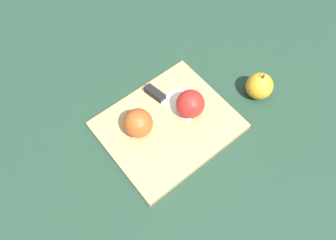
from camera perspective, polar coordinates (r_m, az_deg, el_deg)
name	(u,v)px	position (r m, az deg, el deg)	size (l,w,h in m)	color
ground_plane	(168,127)	(0.84, 0.00, -1.24)	(4.00, 4.00, 0.00)	#1E3828
cutting_board	(168,125)	(0.83, 0.00, -0.96)	(0.34, 0.29, 0.02)	tan
apple_half_left	(138,123)	(0.79, -5.25, -0.56)	(0.07, 0.07, 0.07)	#AD4C1E
apple_half_right	(190,104)	(0.82, 3.93, 2.82)	(0.07, 0.07, 0.07)	red
knife	(158,96)	(0.86, -1.80, 4.27)	(0.04, 0.15, 0.02)	silver
apple_slice	(179,99)	(0.86, 1.90, 3.61)	(0.07, 0.07, 0.01)	beige
apple_whole	(259,86)	(0.90, 15.62, 5.72)	(0.07, 0.07, 0.08)	gold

